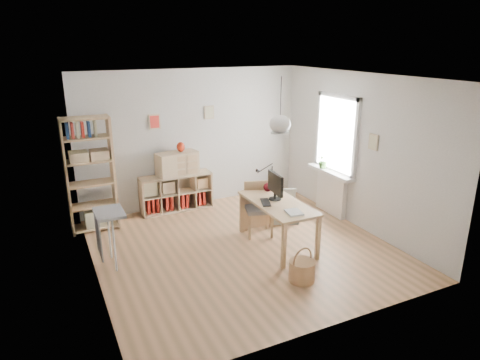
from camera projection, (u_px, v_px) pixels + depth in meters
name	position (u px, v px, depth m)	size (l,w,h in m)	color
ground	(242.00, 248.00, 6.92)	(4.50, 4.50, 0.00)	tan
room_shell	(280.00, 124.00, 6.40)	(4.50, 4.50, 4.50)	white
window_unit	(337.00, 134.00, 7.87)	(0.07, 1.16, 1.46)	white
radiator	(331.00, 193.00, 8.21)	(0.10, 0.80, 0.80)	white
windowsill	(331.00, 172.00, 8.06)	(0.22, 1.20, 0.06)	white
desk	(278.00, 208.00, 6.81)	(0.70, 1.50, 0.75)	tan
cube_shelf	(175.00, 195.00, 8.42)	(1.40, 0.38, 0.72)	#CCAD86
tall_bookshelf	(89.00, 170.00, 7.29)	(0.80, 0.38, 2.00)	tan
side_table	(105.00, 224.00, 6.17)	(0.40, 0.55, 0.85)	gray
chair	(258.00, 205.00, 7.30)	(0.55, 0.55, 0.90)	gray
wicker_basket	(302.00, 270.00, 5.92)	(0.36, 0.36, 0.50)	#A5734A
storage_chest	(284.00, 211.00, 7.93)	(0.71, 0.75, 0.56)	#BBBCB7
monitor	(275.00, 185.00, 6.82)	(0.20, 0.51, 0.44)	black
keyboard	(266.00, 202.00, 6.75)	(0.13, 0.35, 0.02)	black
task_lamp	(264.00, 174.00, 7.26)	(0.38, 0.14, 0.41)	black
yarn_ball	(268.00, 187.00, 7.25)	(0.15, 0.15, 0.15)	#440912
paper_tray	(294.00, 212.00, 6.34)	(0.21, 0.27, 0.03)	white
drawer_chest	(177.00, 164.00, 8.21)	(0.78, 0.36, 0.45)	#CCAD86
red_vase	(181.00, 147.00, 8.14)	(0.16, 0.16, 0.19)	maroon
potted_plant	(323.00, 161.00, 8.18)	(0.26, 0.22, 0.29)	#315A21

